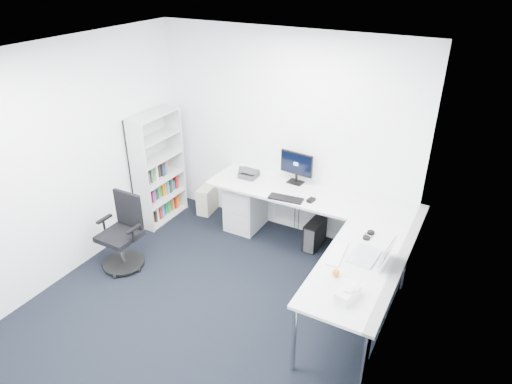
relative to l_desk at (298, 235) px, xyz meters
The scene contains 21 objects.
ground 1.56m from the l_desk, 111.45° to the right, with size 4.20×4.20×0.00m, color black.
ceiling 2.75m from the l_desk, 111.45° to the right, with size 4.20×4.20×0.00m, color white.
wall_back 1.31m from the l_desk, 128.16° to the left, with size 3.60×0.02×2.70m, color white.
wall_left 2.90m from the l_desk, 149.22° to the right, with size 0.02×4.20×2.70m, color white.
wall_right 2.11m from the l_desk, 48.24° to the right, with size 0.02×4.20×2.70m, color white.
l_desk is the anchor object (origin of this frame).
drawer_pedestal 1.07m from the l_desk, 156.85° to the left, with size 0.43×0.54×0.66m, color silver.
bookshelf 2.21m from the l_desk, behind, with size 0.31×0.79×1.59m, color #BABCBC, non-canonical shape.
task_chair 2.17m from the l_desk, 148.81° to the right, with size 0.53×0.53×0.94m, color black, non-canonical shape.
black_pc_tower 0.46m from the l_desk, 80.69° to the left, with size 0.17×0.38×0.37m, color black.
beige_pc_tower 1.79m from the l_desk, 162.34° to the left, with size 0.19×0.42×0.40m, color beige.
power_strip 0.89m from the l_desk, 49.72° to the left, with size 0.31×0.05×0.04m, color white.
monitor 0.88m from the l_desk, 118.62° to the left, with size 0.46×0.15×0.44m, color black, non-canonical shape.
black_keyboard 0.47m from the l_desk, 157.99° to the left, with size 0.43×0.15×0.02m, color black.
mouse 0.46m from the l_desk, 70.40° to the left, with size 0.07×0.11×0.04m, color black.
desk_phone 1.12m from the l_desk, 155.71° to the left, with size 0.22×0.22×0.16m, color #2F2F32, non-canonical shape.
laptop 1.26m from the l_desk, 32.42° to the right, with size 0.37×0.36×0.26m, color silver, non-canonical shape.
white_keyboard 1.08m from the l_desk, 44.35° to the right, with size 0.13×0.44×0.01m, color white.
headphones 1.02m from the l_desk, 14.40° to the right, with size 0.11×0.18×0.05m, color black, non-canonical shape.
orange_fruit 1.39m from the l_desk, 51.64° to the right, with size 0.07×0.07×0.07m, color orange.
tissue_box 1.69m from the l_desk, 51.53° to the right, with size 0.13×0.26×0.09m, color white.
Camera 1 is at (2.34, -2.98, 3.47)m, focal length 32.00 mm.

